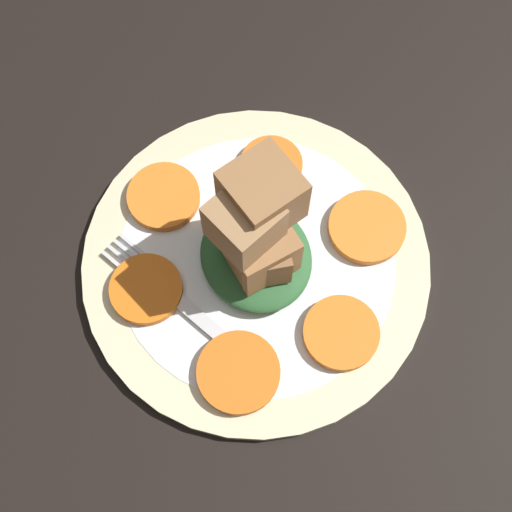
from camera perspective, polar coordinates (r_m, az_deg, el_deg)
table_slab at (r=59.46cm, az=0.00°, el=-1.05°), size 120.00×120.00×2.00cm
plate at (r=58.03cm, az=0.00°, el=-0.55°), size 28.24×28.24×1.05cm
carrot_slice_0 at (r=58.82cm, az=8.86°, el=2.29°), size 6.34×6.34×0.80cm
carrot_slice_1 at (r=60.59cm, az=1.22°, el=7.28°), size 5.30×5.30×0.80cm
carrot_slice_2 at (r=59.75cm, az=-7.40°, el=4.74°), size 6.05×6.05×0.80cm
carrot_slice_3 at (r=56.92cm, az=-8.78°, el=-2.65°), size 5.78×5.78×0.80cm
carrot_slice_4 at (r=54.59cm, az=-1.41°, el=-9.29°), size 6.38×6.38×0.80cm
carrot_slice_5 at (r=55.66cm, az=6.83°, el=-6.13°), size 5.94×5.94×0.80cm
center_pile at (r=52.96cm, az=0.03°, el=1.44°), size 9.68×8.72×11.55cm
fork at (r=56.32cm, az=-5.67°, el=-4.03°), size 16.30×8.61×0.40cm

